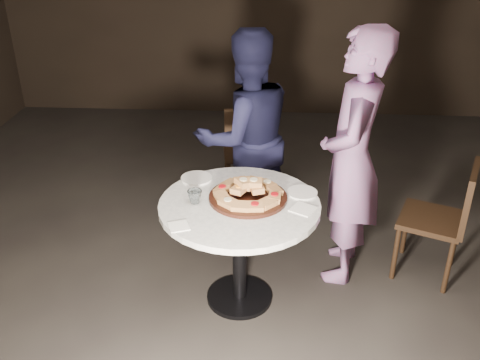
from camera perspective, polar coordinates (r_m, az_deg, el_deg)
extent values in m
plane|color=black|center=(3.73, 0.06, -11.72)|extent=(7.00, 7.00, 0.00)
cylinder|color=black|center=(3.66, -0.05, -12.31)|extent=(0.45, 0.45, 0.03)
cylinder|color=black|center=(3.44, -0.05, -7.78)|extent=(0.09, 0.09, 0.68)
cylinder|color=silver|center=(3.25, -0.05, -2.75)|extent=(1.02, 1.02, 0.04)
cylinder|color=black|center=(3.28, 0.86, -1.87)|extent=(0.63, 0.63, 0.02)
cube|color=#AE7743|center=(3.23, 3.70, -1.84)|extent=(0.09, 0.11, 0.05)
cylinder|color=#B30E15|center=(3.22, 3.71, -1.51)|extent=(0.05, 0.05, 0.01)
cube|color=#AE7743|center=(3.30, 3.66, -1.11)|extent=(0.12, 0.13, 0.05)
cube|color=#AE7743|center=(3.37, 2.90, -0.49)|extent=(0.13, 0.13, 0.05)
cylinder|color=beige|center=(3.36, 2.91, -0.17)|extent=(0.07, 0.07, 0.01)
cube|color=#AE7743|center=(3.40, 1.64, -0.13)|extent=(0.12, 0.11, 0.05)
cube|color=#AE7743|center=(3.41, 0.19, -0.10)|extent=(0.12, 0.10, 0.05)
cylinder|color=#B30E15|center=(3.40, 0.19, 0.22)|extent=(0.06, 0.06, 0.01)
cube|color=#AE7743|center=(3.37, -1.10, -0.42)|extent=(0.12, 0.13, 0.05)
cube|color=#AE7743|center=(3.31, -1.91, -1.02)|extent=(0.11, 0.12, 0.05)
cylinder|color=#B30E15|center=(3.30, -1.91, -0.69)|extent=(0.06, 0.06, 0.01)
cube|color=#AE7743|center=(3.23, -2.00, -1.75)|extent=(0.11, 0.12, 0.05)
cube|color=#AE7743|center=(3.17, -1.31, -2.43)|extent=(0.13, 0.13, 0.05)
cylinder|color=beige|center=(3.15, -1.32, -2.09)|extent=(0.07, 0.07, 0.01)
cube|color=#AE7743|center=(3.13, 0.01, -2.85)|extent=(0.11, 0.09, 0.05)
cube|color=#AE7743|center=(3.12, 1.59, -2.87)|extent=(0.11, 0.09, 0.05)
cylinder|color=#B30E15|center=(3.11, 1.60, -2.53)|extent=(0.05, 0.05, 0.01)
cube|color=#AE7743|center=(3.16, 2.95, -2.50)|extent=(0.13, 0.13, 0.05)
cube|color=#AE7743|center=(3.25, 1.80, -0.88)|extent=(0.10, 0.12, 0.04)
cylinder|color=#2D6B1E|center=(3.24, 1.81, -0.55)|extent=(0.06, 0.06, 0.01)
cube|color=#AE7743|center=(3.29, 0.76, -0.49)|extent=(0.11, 0.12, 0.04)
cylinder|color=beige|center=(3.28, 0.76, -0.16)|extent=(0.06, 0.06, 0.01)
cube|color=#AE7743|center=(3.24, -0.08, -0.98)|extent=(0.12, 0.13, 0.04)
cylinder|color=orange|center=(3.23, -0.08, -0.65)|extent=(0.06, 0.06, 0.01)
cube|color=#AE7743|center=(3.25, 0.36, -0.27)|extent=(0.12, 0.13, 0.04)
cylinder|color=beige|center=(3.24, 0.36, 0.07)|extent=(0.07, 0.07, 0.01)
cube|color=#AE7743|center=(3.24, 1.47, -0.28)|extent=(0.10, 0.08, 0.04)
cylinder|color=beige|center=(3.23, 1.48, 0.05)|extent=(0.05, 0.05, 0.01)
cylinder|color=white|center=(3.52, -4.66, 0.20)|extent=(0.23, 0.23, 0.01)
cylinder|color=white|center=(3.37, 6.65, -1.33)|extent=(0.25, 0.25, 0.01)
imported|color=silver|center=(3.23, -4.84, -1.79)|extent=(0.12, 0.12, 0.08)
cube|color=white|center=(3.03, -6.55, -4.92)|extent=(0.14, 0.14, 0.01)
cube|color=white|center=(3.19, 6.73, -3.09)|extent=(0.18, 0.18, 0.01)
cube|color=black|center=(4.60, 0.92, 3.15)|extent=(0.48, 0.48, 0.04)
cube|color=black|center=(4.32, 1.18, 4.73)|extent=(0.43, 0.09, 0.46)
cylinder|color=black|center=(4.88, 2.86, 1.65)|extent=(0.04, 0.04, 0.46)
cylinder|color=black|center=(4.86, -1.43, 1.52)|extent=(0.04, 0.04, 0.46)
cylinder|color=black|center=(4.56, 3.37, -0.35)|extent=(0.04, 0.04, 0.46)
cylinder|color=black|center=(4.53, -1.21, -0.50)|extent=(0.04, 0.04, 0.46)
cube|color=black|center=(3.88, 19.71, -3.99)|extent=(0.53, 0.53, 0.04)
cube|color=black|center=(3.77, 23.24, -1.82)|extent=(0.19, 0.39, 0.43)
cylinder|color=black|center=(4.15, 17.26, -4.90)|extent=(0.05, 0.05, 0.43)
cylinder|color=black|center=(3.86, 16.27, -7.42)|extent=(0.05, 0.05, 0.43)
cylinder|color=black|center=(4.13, 21.98, -5.92)|extent=(0.05, 0.05, 0.43)
cylinder|color=black|center=(3.84, 21.36, -8.55)|extent=(0.05, 0.05, 0.43)
imported|color=black|center=(3.97, 0.60, 4.54)|extent=(0.97, 0.89, 1.61)
imported|color=slate|center=(3.55, 11.83, 2.10)|extent=(0.53, 0.70, 1.74)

